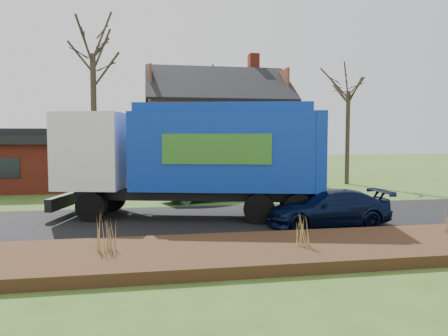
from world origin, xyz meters
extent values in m
plane|color=#354F1A|center=(0.00, 0.00, 0.00)|extent=(120.00, 120.00, 0.00)
cube|color=black|center=(0.00, 0.00, 0.01)|extent=(80.00, 7.00, 0.02)
cube|color=#311E10|center=(0.00, -5.30, 0.15)|extent=(80.00, 3.50, 0.30)
cube|color=beige|center=(2.00, 14.00, 1.35)|extent=(9.00, 7.50, 2.70)
cube|color=#552718|center=(2.00, 14.00, 4.10)|extent=(9.00, 7.50, 2.80)
cube|color=#9A3221|center=(5.00, 15.00, 8.46)|extent=(0.70, 0.90, 1.60)
cube|color=beige|center=(-4.20, 13.50, 1.30)|extent=(3.50, 5.50, 2.60)
cube|color=black|center=(-4.20, 13.50, 2.72)|extent=(3.90, 5.90, 0.24)
cylinder|color=black|center=(-4.93, 0.55, 0.57)|extent=(1.21, 0.66, 1.15)
cylinder|color=black|center=(-4.36, 2.80, 0.57)|extent=(1.21, 0.66, 1.15)
cylinder|color=black|center=(1.17, -1.02, 0.57)|extent=(1.21, 0.66, 1.15)
cylinder|color=black|center=(1.75, 1.23, 0.57)|extent=(1.21, 0.66, 1.15)
cylinder|color=black|center=(2.56, -1.37, 0.57)|extent=(1.21, 0.66, 1.15)
cylinder|color=black|center=(3.14, 0.87, 0.57)|extent=(1.21, 0.66, 1.15)
cube|color=black|center=(-0.90, 0.71, 0.94)|extent=(9.54, 3.65, 0.39)
cube|color=white|center=(-4.91, 1.75, 2.65)|extent=(3.15, 3.31, 2.99)
cube|color=black|center=(-6.09, 2.05, 2.82)|extent=(0.69, 2.38, 1.00)
cube|color=black|center=(-6.20, 2.08, 0.61)|extent=(0.96, 2.75, 0.50)
cube|color=#0D31A4|center=(0.12, 0.45, 2.65)|extent=(7.44, 4.41, 2.99)
cube|color=#0D31A4|center=(0.12, 0.45, 4.31)|extent=(7.03, 4.01, 0.33)
cube|color=#0D31A4|center=(3.60, -0.44, 2.54)|extent=(1.08, 2.83, 3.21)
cube|color=#337827|center=(-0.39, -0.87, 2.76)|extent=(3.87, 1.03, 1.11)
cube|color=#337827|center=(0.31, 1.85, 2.76)|extent=(3.87, 1.03, 1.11)
imported|color=#A1A5A9|center=(-0.02, 5.12, 0.71)|extent=(4.55, 2.75, 1.42)
imported|color=#0B1532|center=(3.52, -1.80, 0.65)|extent=(4.52, 1.91, 1.30)
cylinder|color=#382E21|center=(-5.77, 9.83, 3.98)|extent=(0.33, 0.33, 7.96)
cylinder|color=#392F22|center=(10.69, 11.34, 3.15)|extent=(0.29, 0.29, 6.31)
cylinder|color=#403726|center=(2.72, 22.27, 3.85)|extent=(0.29, 0.29, 7.70)
cone|color=#A37C48|center=(-3.93, -5.12, 0.79)|extent=(0.04, 0.04, 0.98)
cone|color=#A37C48|center=(-4.10, -5.12, 0.79)|extent=(0.04, 0.04, 0.98)
cone|color=#A37C48|center=(-3.77, -5.12, 0.79)|extent=(0.04, 0.04, 0.98)
cone|color=#A37C48|center=(-3.93, -4.99, 0.79)|extent=(0.04, 0.04, 0.98)
cone|color=#A37C48|center=(-3.93, -5.25, 0.79)|extent=(0.04, 0.04, 0.98)
cone|color=tan|center=(1.15, -5.51, 0.72)|extent=(0.04, 0.04, 0.85)
cone|color=tan|center=(1.01, -5.51, 0.72)|extent=(0.04, 0.04, 0.85)
cone|color=tan|center=(1.28, -5.51, 0.72)|extent=(0.04, 0.04, 0.85)
cone|color=tan|center=(1.15, -5.41, 0.72)|extent=(0.04, 0.04, 0.85)
cone|color=tan|center=(1.15, -5.62, 0.72)|extent=(0.04, 0.04, 0.85)
cone|color=#A17947|center=(6.12, -4.73, 0.71)|extent=(0.04, 0.04, 0.81)
cone|color=#A17947|center=(5.97, -4.73, 0.71)|extent=(0.04, 0.04, 0.81)
cone|color=#A17947|center=(6.12, -4.62, 0.71)|extent=(0.04, 0.04, 0.81)
camera|label=1|loc=(-2.97, -16.38, 3.18)|focal=35.00mm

